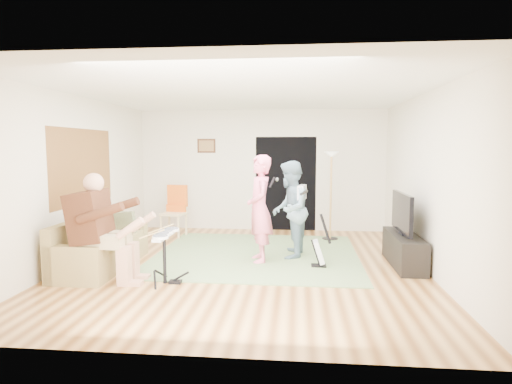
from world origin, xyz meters
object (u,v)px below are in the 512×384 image
(drum_kit, at_px, (165,260))
(television, at_px, (402,212))
(sofa, at_px, (97,251))
(tv_cabinet, at_px, (404,250))
(singer, at_px, (260,209))
(torchiere_lamp, at_px, (331,180))
(guitarist, at_px, (290,209))
(dining_chair, at_px, (174,218))
(guitar_spare, at_px, (319,252))

(drum_kit, xyz_separation_m, television, (3.45, 1.22, 0.53))
(sofa, distance_m, television, 4.81)
(drum_kit, bearing_deg, tv_cabinet, 19.27)
(singer, relative_size, torchiere_lamp, 0.98)
(singer, height_order, television, singer)
(guitarist, height_order, dining_chair, guitarist)
(drum_kit, relative_size, singer, 0.42)
(dining_chair, relative_size, television, 0.95)
(sofa, xyz_separation_m, singer, (2.49, 0.59, 0.62))
(dining_chair, xyz_separation_m, tv_cabinet, (4.25, -1.82, -0.13))
(guitarist, xyz_separation_m, torchiere_lamp, (0.80, 1.47, 0.40))
(torchiere_lamp, xyz_separation_m, dining_chair, (-3.24, -0.00, -0.84))
(guitarist, height_order, torchiere_lamp, torchiere_lamp)
(torchiere_lamp, height_order, dining_chair, torchiere_lamp)
(guitar_spare, distance_m, television, 1.44)
(torchiere_lamp, distance_m, television, 2.10)
(drum_kit, relative_size, television, 0.65)
(guitarist, bearing_deg, sofa, -66.89)
(guitarist, height_order, guitar_spare, guitarist)
(drum_kit, relative_size, tv_cabinet, 0.53)
(sofa, xyz_separation_m, guitar_spare, (3.45, 0.36, -0.02))
(guitarist, relative_size, tv_cabinet, 1.17)
(guitarist, bearing_deg, guitar_spare, 45.92)
(tv_cabinet, bearing_deg, guitar_spare, -170.92)
(sofa, bearing_deg, drum_kit, -26.82)
(torchiere_lamp, bearing_deg, television, -62.07)
(sofa, xyz_separation_m, drum_kit, (1.29, -0.65, 0.06))
(guitar_spare, xyz_separation_m, dining_chair, (-2.92, 2.04, 0.14))
(sofa, height_order, tv_cabinet, sofa)
(drum_kit, xyz_separation_m, singer, (1.20, 1.24, 0.55))
(drum_kit, relative_size, guitar_spare, 0.87)
(tv_cabinet, relative_size, television, 1.24)
(guitarist, height_order, television, guitarist)
(drum_kit, height_order, singer, singer)
(sofa, height_order, dining_chair, dining_chair)
(drum_kit, distance_m, tv_cabinet, 3.71)
(drum_kit, relative_size, torchiere_lamp, 0.41)
(sofa, distance_m, dining_chair, 2.46)
(torchiere_lamp, bearing_deg, sofa, -147.53)
(tv_cabinet, height_order, television, television)
(sofa, xyz_separation_m, television, (4.74, 0.57, 0.59))
(torchiere_lamp, distance_m, dining_chair, 3.34)
(torchiere_lamp, distance_m, tv_cabinet, 2.30)
(guitarist, distance_m, dining_chair, 2.88)
(sofa, xyz_separation_m, guitarist, (2.97, 0.93, 0.56))
(singer, xyz_separation_m, guitarist, (0.48, 0.33, -0.05))
(torchiere_lamp, bearing_deg, singer, -125.34)
(drum_kit, height_order, television, television)
(sofa, bearing_deg, tv_cabinet, 6.83)
(torchiere_lamp, bearing_deg, guitar_spare, -98.89)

